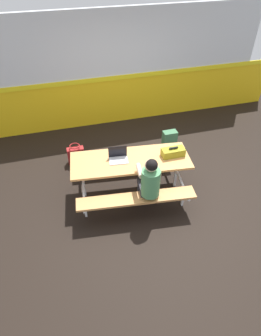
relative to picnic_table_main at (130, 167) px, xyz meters
name	(u,v)px	position (x,y,z in m)	size (l,w,h in m)	color
ground_plane	(154,186)	(0.47, 0.00, -0.59)	(10.00, 10.00, 0.02)	black
accent_backdrop	(120,72)	(0.47, 2.58, 0.67)	(8.00, 0.14, 2.60)	yellow
picnic_table_main	(130,167)	(0.00, 0.00, 0.00)	(2.13, 1.76, 0.74)	tan
student_nearer	(149,181)	(0.15, -0.58, 0.13)	(0.39, 0.54, 1.21)	#2D2D38
laptop_silver	(118,157)	(-0.20, 0.06, 0.21)	(0.34, 0.26, 0.22)	silver
toolbox_grey	(173,152)	(0.75, -0.09, 0.23)	(0.40, 0.18, 0.18)	olive
backpack_dark	(169,140)	(1.18, 1.07, -0.36)	(0.30, 0.22, 0.44)	#3F724C
tote_bag_bright	(76,155)	(-0.86, 1.12, -0.39)	(0.34, 0.21, 0.43)	maroon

